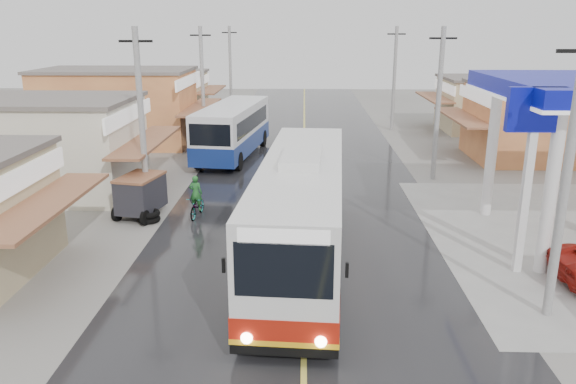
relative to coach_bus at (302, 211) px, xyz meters
name	(u,v)px	position (x,y,z in m)	size (l,w,h in m)	color
ground	(304,312)	(0.09, -3.51, -1.92)	(120.00, 120.00, 0.00)	slate
road	(304,178)	(0.09, 11.49, -1.91)	(12.00, 90.00, 0.02)	black
centre_line	(304,177)	(0.09, 11.49, -1.90)	(0.15, 90.00, 0.01)	#D8CC4C
shopfronts_left	(90,163)	(-12.91, 14.49, -1.92)	(11.00, 44.00, 5.20)	tan
utility_poles_left	(181,172)	(-6.91, 12.49, -1.92)	(1.60, 50.00, 8.00)	gray
utility_poles_right	(433,179)	(7.09, 11.49, -1.92)	(1.60, 36.00, 8.00)	gray
coach_bus	(302,211)	(0.00, 0.00, 0.00)	(3.61, 12.91, 3.99)	silver
second_bus	(233,129)	(-4.41, 16.53, -0.16)	(3.93, 10.13, 3.28)	silver
cyclist	(197,203)	(-4.57, 4.84, -1.30)	(0.82, 1.82, 1.90)	black
tricycle_near	(140,193)	(-7.00, 4.78, -0.86)	(2.04, 2.69, 1.85)	#26262D
tricycle_far	(110,177)	(-9.35, 7.87, -0.95)	(1.96, 2.33, 1.70)	#26262D
tyre_stack	(149,216)	(-6.51, 4.14, -1.67)	(0.97, 0.97, 0.50)	black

